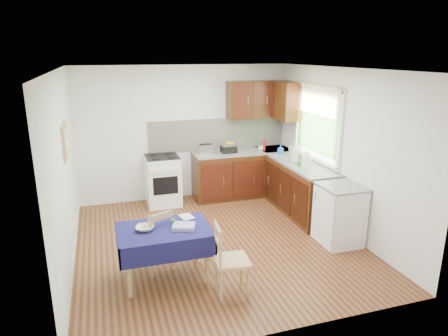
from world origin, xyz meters
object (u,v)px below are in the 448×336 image
object	(u,v)px
chair_far	(157,238)
sandwich_press	(229,148)
chair_near	(228,257)
dish_rack	(295,158)
toaster	(205,149)
dining_table	(164,237)
kettle	(306,159)

from	to	relation	value
chair_far	sandwich_press	xyz separation A→B (m)	(1.70, 2.29, 0.53)
chair_near	dish_rack	size ratio (longest dim) A/B	1.87
toaster	chair_far	bearing A→B (deg)	-114.40
chair_far	sandwich_press	world-z (taller)	sandwich_press
chair_near	toaster	world-z (taller)	toaster
dining_table	dish_rack	distance (m)	3.13
chair_far	chair_near	xyz separation A→B (m)	(0.71, -0.75, 0.01)
toaster	dish_rack	distance (m)	1.64
toaster	dining_table	bearing A→B (deg)	-110.95
chair_far	chair_near	bearing A→B (deg)	109.18
toaster	kettle	distance (m)	1.89
dining_table	dish_rack	xyz separation A→B (m)	(2.60, 1.69, 0.36)
toaster	kettle	world-z (taller)	kettle
dining_table	chair_far	size ratio (longest dim) A/B	1.32
toaster	sandwich_press	world-z (taller)	toaster
dining_table	kettle	size ratio (longest dim) A/B	4.32
chair_far	toaster	distance (m)	2.68
chair_near	sandwich_press	bearing A→B (deg)	-12.48
chair_far	kettle	size ratio (longest dim) A/B	3.26
chair_near	sandwich_press	size ratio (longest dim) A/B	3.19
chair_near	dining_table	bearing A→B (deg)	56.59
chair_far	dish_rack	size ratio (longest dim) A/B	1.82
dining_table	sandwich_press	world-z (taller)	sandwich_press
sandwich_press	chair_far	bearing A→B (deg)	-131.76
sandwich_press	toaster	bearing A→B (deg)	172.59
dish_rack	kettle	bearing A→B (deg)	-106.26
chair_far	sandwich_press	bearing A→B (deg)	-150.84
kettle	chair_near	bearing A→B (deg)	-137.56
sandwich_press	dining_table	bearing A→B (deg)	-128.12
chair_near	sandwich_press	xyz separation A→B (m)	(1.00, 3.04, 0.52)
dining_table	chair_near	size ratio (longest dim) A/B	1.29
chair_far	kettle	distance (m)	2.87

